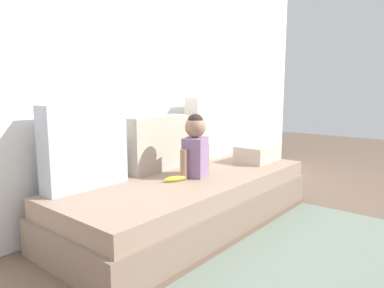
# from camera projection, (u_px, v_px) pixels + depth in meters

# --- Properties ---
(ground_plane) EXTENTS (12.00, 12.00, 0.00)m
(ground_plane) POSITION_uv_depth(u_px,v_px,m) (191.00, 221.00, 2.79)
(ground_plane) COLOR brown
(back_wall) EXTENTS (5.43, 0.10, 2.25)m
(back_wall) POSITION_uv_depth(u_px,v_px,m) (138.00, 78.00, 2.98)
(back_wall) COLOR white
(back_wall) RESTS_ON ground
(couch) EXTENTS (2.23, 0.90, 0.37)m
(couch) POSITION_uv_depth(u_px,v_px,m) (191.00, 199.00, 2.76)
(couch) COLOR #826C5B
(couch) RESTS_ON ground
(throw_pillow_left) EXTENTS (0.60, 0.16, 0.57)m
(throw_pillow_left) POSITION_uv_depth(u_px,v_px,m) (85.00, 146.00, 2.38)
(throw_pillow_left) COLOR #B2BCC6
(throw_pillow_left) RESTS_ON couch
(throw_pillow_center) EXTENTS (0.59, 0.16, 0.45)m
(throw_pillow_center) POSITION_uv_depth(u_px,v_px,m) (158.00, 143.00, 2.92)
(throw_pillow_center) COLOR #C1B29E
(throw_pillow_center) RESTS_ON couch
(throw_pillow_right) EXTENTS (0.53, 0.16, 0.60)m
(throw_pillow_right) POSITION_uv_depth(u_px,v_px,m) (208.00, 127.00, 3.43)
(throw_pillow_right) COLOR silver
(throw_pillow_right) RESTS_ON couch
(toddler) EXTENTS (0.33, 0.22, 0.48)m
(toddler) POSITION_uv_depth(u_px,v_px,m) (195.00, 146.00, 2.71)
(toddler) COLOR gray
(toddler) RESTS_ON couch
(banana) EXTENTS (0.17, 0.11, 0.04)m
(banana) POSITION_uv_depth(u_px,v_px,m) (175.00, 179.00, 2.57)
(banana) COLOR yellow
(banana) RESTS_ON couch
(folded_blanket) EXTENTS (0.40, 0.28, 0.15)m
(folded_blanket) POSITION_uv_depth(u_px,v_px,m) (257.00, 153.00, 3.28)
(folded_blanket) COLOR beige
(folded_blanket) RESTS_ON couch
(floor_rug) EXTENTS (2.01, 1.00, 0.01)m
(floor_rug) POSITION_uv_depth(u_px,v_px,m) (317.00, 260.00, 2.15)
(floor_rug) COLOR slate
(floor_rug) RESTS_ON ground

